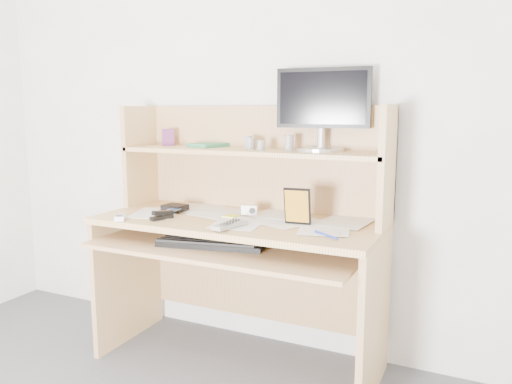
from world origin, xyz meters
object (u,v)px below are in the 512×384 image
at_px(game_case, 297,206).
at_px(monitor, 323,107).
at_px(desk, 244,227).
at_px(tv_remote, 230,225).
at_px(keyboard, 213,242).

bearing_deg(game_case, monitor, 75.24).
distance_m(desk, tv_remote, 0.28).
relative_size(desk, tv_remote, 7.36).
xyz_separation_m(tv_remote, monitor, (0.29, 0.41, 0.53)).
bearing_deg(desk, tv_remote, -77.32).
height_order(desk, game_case, desk).
relative_size(keyboard, monitor, 1.15).
distance_m(tv_remote, monitor, 0.73).
distance_m(desk, keyboard, 0.24).
bearing_deg(monitor, keyboard, -141.12).
bearing_deg(desk, game_case, -16.06).
relative_size(tv_remote, monitor, 0.41).
bearing_deg(monitor, game_case, -102.92).
bearing_deg(monitor, desk, -162.46).
bearing_deg(game_case, tv_remote, -151.80).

